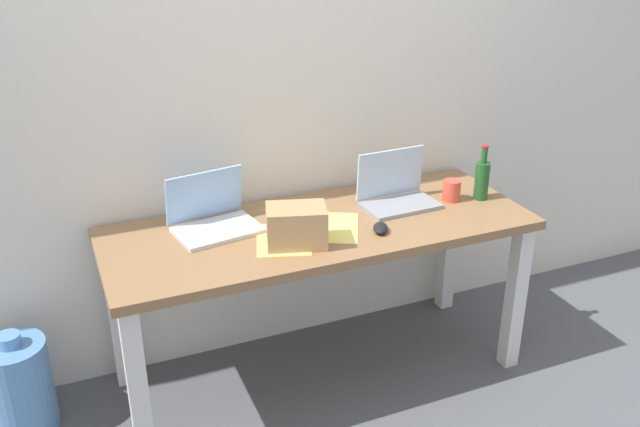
{
  "coord_description": "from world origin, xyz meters",
  "views": [
    {
      "loc": [
        -1.02,
        -2.43,
        2.0
      ],
      "look_at": [
        0.0,
        0.0,
        0.81
      ],
      "focal_mm": 38.93,
      "sensor_mm": 36.0,
      "label": 1
    }
  ],
  "objects_px": {
    "water_cooler_jug": "(19,386)",
    "laptop_left": "(213,218)",
    "desk": "(320,246)",
    "cardboard_box": "(296,226)",
    "beer_bottle": "(482,179)",
    "coffee_mug": "(452,190)",
    "laptop_right": "(396,193)",
    "computer_mouse": "(380,228)"
  },
  "relations": [
    {
      "from": "beer_bottle",
      "to": "coffee_mug",
      "type": "xyz_separation_m",
      "value": [
        -0.13,
        0.04,
        -0.05
      ]
    },
    {
      "from": "laptop_left",
      "to": "laptop_right",
      "type": "bearing_deg",
      "value": -4.76
    },
    {
      "from": "laptop_left",
      "to": "coffee_mug",
      "type": "height_order",
      "value": "laptop_left"
    },
    {
      "from": "laptop_left",
      "to": "laptop_right",
      "type": "distance_m",
      "value": 0.82
    },
    {
      "from": "laptop_right",
      "to": "beer_bottle",
      "type": "bearing_deg",
      "value": -13.04
    },
    {
      "from": "computer_mouse",
      "to": "coffee_mug",
      "type": "xyz_separation_m",
      "value": [
        0.45,
        0.17,
        0.03
      ]
    },
    {
      "from": "laptop_right",
      "to": "computer_mouse",
      "type": "xyz_separation_m",
      "value": [
        -0.19,
        -0.23,
        -0.04
      ]
    },
    {
      "from": "computer_mouse",
      "to": "water_cooler_jug",
      "type": "distance_m",
      "value": 1.6
    },
    {
      "from": "computer_mouse",
      "to": "water_cooler_jug",
      "type": "bearing_deg",
      "value": -164.2
    },
    {
      "from": "coffee_mug",
      "to": "water_cooler_jug",
      "type": "height_order",
      "value": "coffee_mug"
    },
    {
      "from": "desk",
      "to": "cardboard_box",
      "type": "relative_size",
      "value": 7.75
    },
    {
      "from": "coffee_mug",
      "to": "laptop_right",
      "type": "bearing_deg",
      "value": 168.0
    },
    {
      "from": "laptop_left",
      "to": "laptop_right",
      "type": "height_order",
      "value": "laptop_right"
    },
    {
      "from": "laptop_right",
      "to": "water_cooler_jug",
      "type": "xyz_separation_m",
      "value": [
        -1.66,
        0.08,
        -0.61
      ]
    },
    {
      "from": "water_cooler_jug",
      "to": "desk",
      "type": "bearing_deg",
      "value": -6.4
    },
    {
      "from": "beer_bottle",
      "to": "cardboard_box",
      "type": "xyz_separation_m",
      "value": [
        -0.94,
        -0.11,
        -0.02
      ]
    },
    {
      "from": "laptop_right",
      "to": "beer_bottle",
      "type": "distance_m",
      "value": 0.4
    },
    {
      "from": "desk",
      "to": "laptop_right",
      "type": "relative_size",
      "value": 5.36
    },
    {
      "from": "laptop_right",
      "to": "computer_mouse",
      "type": "bearing_deg",
      "value": -130.87
    },
    {
      "from": "computer_mouse",
      "to": "coffee_mug",
      "type": "height_order",
      "value": "coffee_mug"
    },
    {
      "from": "laptop_left",
      "to": "desk",
      "type": "bearing_deg",
      "value": -17.25
    },
    {
      "from": "water_cooler_jug",
      "to": "laptop_left",
      "type": "bearing_deg",
      "value": -0.76
    },
    {
      "from": "cardboard_box",
      "to": "desk",
      "type": "bearing_deg",
      "value": 40.54
    },
    {
      "from": "cardboard_box",
      "to": "laptop_right",
      "type": "bearing_deg",
      "value": 19.58
    },
    {
      "from": "water_cooler_jug",
      "to": "cardboard_box",
      "type": "bearing_deg",
      "value": -13.92
    },
    {
      "from": "beer_bottle",
      "to": "coffee_mug",
      "type": "bearing_deg",
      "value": 165.01
    },
    {
      "from": "laptop_left",
      "to": "water_cooler_jug",
      "type": "distance_m",
      "value": 1.04
    },
    {
      "from": "laptop_left",
      "to": "cardboard_box",
      "type": "height_order",
      "value": "laptop_left"
    },
    {
      "from": "water_cooler_jug",
      "to": "computer_mouse",
      "type": "bearing_deg",
      "value": -11.72
    },
    {
      "from": "laptop_right",
      "to": "cardboard_box",
      "type": "xyz_separation_m",
      "value": [
        -0.55,
        -0.2,
        0.02
      ]
    },
    {
      "from": "laptop_right",
      "to": "cardboard_box",
      "type": "height_order",
      "value": "laptop_right"
    },
    {
      "from": "laptop_left",
      "to": "beer_bottle",
      "type": "height_order",
      "value": "beer_bottle"
    },
    {
      "from": "laptop_right",
      "to": "beer_bottle",
      "type": "xyz_separation_m",
      "value": [
        0.39,
        -0.09,
        0.04
      ]
    },
    {
      "from": "beer_bottle",
      "to": "cardboard_box",
      "type": "height_order",
      "value": "beer_bottle"
    },
    {
      "from": "computer_mouse",
      "to": "laptop_left",
      "type": "bearing_deg",
      "value": -177.73
    },
    {
      "from": "cardboard_box",
      "to": "water_cooler_jug",
      "type": "bearing_deg",
      "value": 166.08
    },
    {
      "from": "beer_bottle",
      "to": "laptop_right",
      "type": "bearing_deg",
      "value": 166.96
    },
    {
      "from": "laptop_left",
      "to": "water_cooler_jug",
      "type": "relative_size",
      "value": 0.83
    },
    {
      "from": "beer_bottle",
      "to": "desk",
      "type": "bearing_deg",
      "value": 178.05
    },
    {
      "from": "laptop_right",
      "to": "water_cooler_jug",
      "type": "height_order",
      "value": "laptop_right"
    },
    {
      "from": "coffee_mug",
      "to": "desk",
      "type": "bearing_deg",
      "value": -179.2
    },
    {
      "from": "desk",
      "to": "coffee_mug",
      "type": "relative_size",
      "value": 19.0
    }
  ]
}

